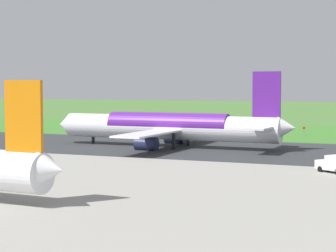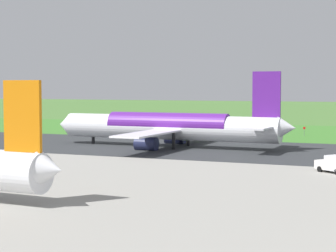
% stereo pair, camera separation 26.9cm
% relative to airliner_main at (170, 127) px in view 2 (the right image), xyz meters
% --- Properties ---
extents(ground_plane, '(800.00, 800.00, 0.00)m').
position_rel_airliner_main_xyz_m(ground_plane, '(1.47, -0.01, -4.35)').
color(ground_plane, '#477233').
extents(runway_asphalt, '(600.00, 40.20, 0.06)m').
position_rel_airliner_main_xyz_m(runway_asphalt, '(1.47, -0.01, -4.32)').
color(runway_asphalt, '#2D3033').
rests_on(runway_asphalt, ground).
extents(grass_verge_foreground, '(600.00, 80.00, 0.04)m').
position_rel_airliner_main_xyz_m(grass_verge_foreground, '(1.47, -42.80, -4.33)').
color(grass_verge_foreground, '#3C782B').
rests_on(grass_verge_foreground, ground).
extents(airliner_main, '(54.01, 44.08, 15.88)m').
position_rel_airliner_main_xyz_m(airliner_main, '(0.00, 0.00, 0.00)').
color(airliner_main, white).
rests_on(airliner_main, ground).
extents(service_truck_baggage, '(6.02, 5.21, 2.65)m').
position_rel_airliner_main_xyz_m(service_truck_baggage, '(-37.24, 25.95, -2.95)').
color(service_truck_baggage, silver).
rests_on(service_truck_baggage, ground).
extents(service_car_followme, '(4.51, 2.76, 1.62)m').
position_rel_airliner_main_xyz_m(service_car_followme, '(8.51, 41.32, -3.51)').
color(service_car_followme, black).
rests_on(service_car_followme, ground).
extents(no_stopping_sign, '(0.60, 0.10, 2.46)m').
position_rel_airliner_main_xyz_m(no_stopping_sign, '(-21.38, -39.15, -2.89)').
color(no_stopping_sign, slate).
rests_on(no_stopping_sign, ground).
extents(traffic_cone_orange, '(0.40, 0.40, 0.55)m').
position_rel_airliner_main_xyz_m(traffic_cone_orange, '(-14.63, -41.40, -4.08)').
color(traffic_cone_orange, orange).
rests_on(traffic_cone_orange, ground).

